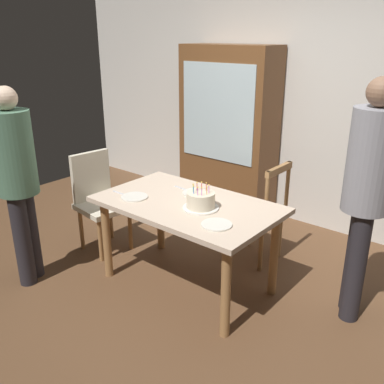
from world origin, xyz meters
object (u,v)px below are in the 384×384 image
dining_table (187,214)px  person_guest (367,189)px  chair_spindle_back (259,214)px  person_celebrant (17,177)px  china_cabinet (228,132)px  chair_upholstered (98,196)px  plate_near_celebrant (134,197)px  plate_near_guest (217,225)px  birthday_cake (201,201)px  plate_far_side (196,193)px

dining_table → person_guest: (1.21, 0.48, 0.36)m
chair_spindle_back → person_celebrant: person_celebrant is taller
person_guest → china_cabinet: (-1.90, 1.08, -0.06)m
chair_upholstered → china_cabinet: size_ratio=0.50×
plate_near_celebrant → chair_upholstered: chair_upholstered is taller
china_cabinet → plate_near_guest: bearing=-57.2°
person_guest → birthday_cake: bearing=-153.9°
chair_upholstered → person_guest: 2.42m
person_celebrant → china_cabinet: china_cabinet is taller
birthday_cake → plate_near_guest: bearing=-31.2°
birthday_cake → chair_spindle_back: birthday_cake is taller
person_celebrant → plate_far_side: bearing=44.0°
chair_upholstered → birthday_cake: bearing=-0.6°
plate_near_celebrant → chair_upholstered: bearing=165.9°
plate_near_guest → person_guest: size_ratio=0.12×
plate_near_guest → chair_upholstered: 1.57m
person_guest → plate_far_side: bearing=-167.4°
china_cabinet → birthday_cake: bearing=-61.6°
plate_near_celebrant → plate_far_side: (0.33, 0.39, 0.00)m
birthday_cake → chair_upholstered: bearing=179.4°
plate_near_celebrant → plate_near_guest: size_ratio=1.00×
plate_far_side → chair_spindle_back: bearing=61.9°
dining_table → chair_upholstered: chair_upholstered is taller
person_celebrant → birthday_cake: bearing=31.3°
person_celebrant → chair_upholstered: bearing=90.8°
plate_far_side → plate_near_celebrant: bearing=-129.8°
dining_table → plate_near_guest: size_ratio=6.58×
plate_far_side → chair_upholstered: bearing=-168.5°
dining_table → person_guest: bearing=21.8°
birthday_cake → plate_far_side: size_ratio=1.27×
chair_spindle_back → chair_upholstered: bearing=-150.1°
dining_table → person_guest: size_ratio=0.82×
person_celebrant → plate_near_celebrant: bearing=40.6°
chair_spindle_back → china_cabinet: size_ratio=0.50×
dining_table → china_cabinet: size_ratio=0.76×
plate_far_side → china_cabinet: bearing=114.6°
person_guest → plate_near_celebrant: bearing=-157.1°
chair_spindle_back → chair_upholstered: same height
person_guest → dining_table: bearing=-158.2°
birthday_cake → plate_near_guest: (0.27, -0.17, -0.06)m
plate_far_side → china_cabinet: 1.51m
birthday_cake → plate_near_guest: 0.32m
chair_spindle_back → china_cabinet: bearing=138.9°
person_guest → plate_near_guest: bearing=-138.7°
dining_table → plate_near_guest: plate_near_guest is taller
birthday_cake → plate_near_celebrant: size_ratio=1.27×
birthday_cake → china_cabinet: size_ratio=0.15×
chair_upholstered → person_celebrant: 0.88m
dining_table → plate_near_guest: (0.43, -0.20, 0.11)m
person_celebrant → china_cabinet: 2.39m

